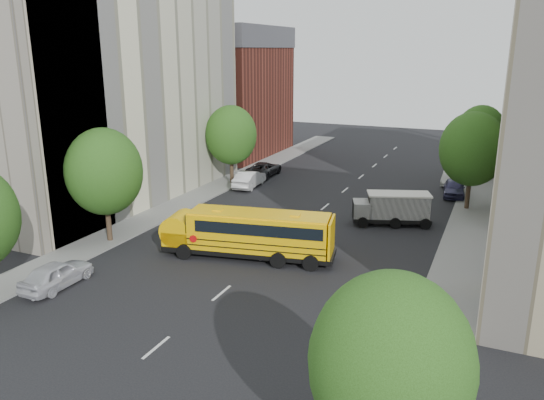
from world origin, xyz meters
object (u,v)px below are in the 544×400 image
Objects in this scene: parked_car_4 at (454,188)px; street_tree_4 at (473,149)px; street_tree_3 at (391,364)px; street_tree_2 at (231,135)px; parked_car_5 at (451,177)px; parked_car_2 at (264,169)px; street_tree_5 at (480,133)px; parked_car_0 at (57,274)px; parked_car_1 at (249,179)px; school_bus at (247,232)px; safari_truck at (392,208)px; street_tree_1 at (104,172)px.

street_tree_4 is at bearing -75.88° from parked_car_4.
street_tree_2 is at bearing 124.51° from street_tree_3.
street_tree_4 reaches higher than parked_car_5.
parked_car_4 is at bearing 177.42° from parked_car_2.
street_tree_5 reaches higher than parked_car_0.
parked_car_1 reaches higher than parked_car_2.
street_tree_2 is at bearing 180.00° from street_tree_4.
street_tree_4 is at bearing 90.00° from street_tree_3.
school_bus is at bearing -134.21° from parked_car_0.
school_bus is at bearing -112.70° from street_tree_5.
parked_car_5 is (-2.11, -3.61, -4.00)m from street_tree_5.
street_tree_3 reaches higher than parked_car_5.
parked_car_2 is (-15.58, 10.75, -0.57)m from safari_truck.
parked_car_0 is at bearing 85.16° from parked_car_1.
street_tree_2 is 1.27× the size of safari_truck.
parked_car_0 is (2.20, -6.96, -4.19)m from street_tree_1.
parked_car_2 is (-20.50, 4.34, -4.34)m from street_tree_4.
street_tree_3 reaches higher than parked_car_2.
parked_car_0 is at bearing -128.42° from street_tree_4.
school_bus is 2.52× the size of parked_car_0.
parked_car_1 is at bearing -14.78° from street_tree_2.
street_tree_1 is 10.56m from school_bus.
safari_truck is 1.24× the size of parked_car_1.
street_tree_4 reaches higher than parked_car_4.
street_tree_2 is 0.69× the size of school_bus.
street_tree_3 is 44.00m from street_tree_5.
street_tree_2 reaches higher than parked_car_5.
parked_car_1 is 0.93× the size of parked_car_2.
street_tree_3 reaches higher than parked_car_1.
parked_car_4 is at bearing 46.82° from street_tree_1.
street_tree_1 reaches higher than parked_car_2.
parked_car_0 is 0.99× the size of parked_car_4.
street_tree_3 is 0.95× the size of street_tree_5.
parked_car_4 is at bearing -123.24° from parked_car_0.
parked_car_4 is at bearing -79.85° from parked_car_5.
parked_car_4 reaches higher than parked_car_5.
parked_car_2 is at bearing 125.88° from safari_truck.
safari_truck reaches higher than parked_car_0.
school_bus is 23.30m from parked_car_4.
school_bus is at bearing -110.51° from parked_car_5.
street_tree_2 is at bearing -174.49° from parked_car_4.
street_tree_4 is (0.00, 32.00, 0.62)m from street_tree_3.
parked_car_4 reaches higher than parked_car_2.
school_bus is 2.64× the size of parked_car_5.
street_tree_1 is at bearing 84.73° from parked_car_2.
parked_car_4 is (20.60, 3.96, -4.06)m from street_tree_2.
street_tree_5 is at bearing 90.00° from street_tree_4.
street_tree_3 is at bearing -90.00° from street_tree_5.
parked_car_0 is 37.75m from parked_car_5.
street_tree_3 reaches higher than safari_truck.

